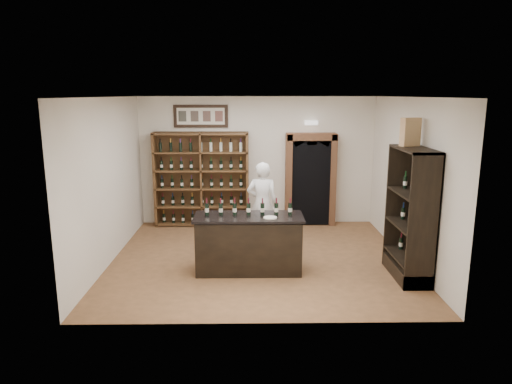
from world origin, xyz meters
The scene contains 21 objects.
floor centered at (0.00, 0.00, 0.00)m, with size 5.50×5.50×0.00m, color brown.
ceiling centered at (0.00, 0.00, 3.00)m, with size 5.50×5.50×0.00m, color white.
wall_back centered at (0.00, 2.50, 1.50)m, with size 5.50×0.04×3.00m, color silver.
wall_left centered at (-2.75, 0.00, 1.50)m, with size 0.04×5.00×3.00m, color silver.
wall_right centered at (2.75, 0.00, 1.50)m, with size 0.04×5.00×3.00m, color silver.
wine_shelf centered at (-1.30, 2.33, 1.10)m, with size 2.20×0.38×2.20m.
framed_picture centered at (-1.30, 2.47, 2.55)m, with size 1.25×0.04×0.52m, color black.
arched_doorway centered at (1.25, 2.33, 1.14)m, with size 1.17×0.35×2.17m.
emergency_light centered at (1.25, 2.42, 2.40)m, with size 0.30×0.10×0.10m, color white.
tasting_counter centered at (-0.20, -0.60, 0.49)m, with size 1.88×0.78×1.00m.
counter_bottle_0 centered at (-0.92, -0.54, 1.11)m, with size 0.07×0.07×0.30m.
counter_bottle_1 centered at (-0.68, -0.54, 1.11)m, with size 0.07×0.07×0.30m.
counter_bottle_2 centered at (-0.44, -0.54, 1.11)m, with size 0.07×0.07×0.30m.
counter_bottle_3 centered at (-0.20, -0.54, 1.11)m, with size 0.07×0.07×0.30m.
counter_bottle_4 centered at (0.04, -0.54, 1.11)m, with size 0.07×0.07×0.30m.
counter_bottle_5 centered at (0.28, -0.54, 1.11)m, with size 0.07×0.07×0.30m.
counter_bottle_6 centered at (0.52, -0.54, 1.11)m, with size 0.07×0.07×0.30m.
side_cabinet centered at (2.52, -0.90, 0.75)m, with size 0.48×1.20×2.20m.
shopkeeper centered at (0.08, 0.84, 0.86)m, with size 0.63×0.41×1.72m, color white.
plate centered at (0.17, -0.76, 1.01)m, with size 0.23×0.23×0.02m, color beige.
wine_crate centered at (2.49, -0.62, 2.43)m, with size 0.33×0.14×0.47m, color tan.
Camera 1 is at (-0.19, -8.18, 3.06)m, focal length 32.00 mm.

